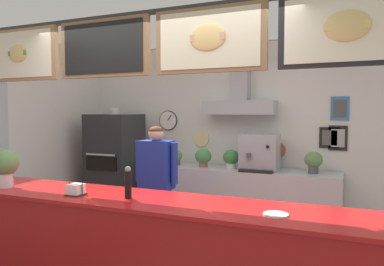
{
  "coord_description": "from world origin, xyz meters",
  "views": [
    {
      "loc": [
        1.59,
        -3.05,
        1.73
      ],
      "look_at": [
        -0.01,
        0.68,
        1.5
      ],
      "focal_mm": 35.24,
      "sensor_mm": 36.0,
      "label": 1
    }
  ],
  "objects_px": {
    "potted_basil": "(176,157)",
    "pepper_grinder": "(128,182)",
    "shop_worker": "(156,190)",
    "potted_thyme": "(313,161)",
    "napkin_holder": "(76,190)",
    "potted_oregano": "(231,158)",
    "basil_vase": "(4,166)",
    "pizza_oven": "(115,169)",
    "espresso_machine": "(260,153)",
    "condiment_plate": "(276,214)",
    "potted_sage": "(203,157)"
  },
  "relations": [
    {
      "from": "pizza_oven",
      "to": "pepper_grinder",
      "type": "height_order",
      "value": "pizza_oven"
    },
    {
      "from": "potted_basil",
      "to": "potted_thyme",
      "type": "height_order",
      "value": "potted_thyme"
    },
    {
      "from": "shop_worker",
      "to": "condiment_plate",
      "type": "distance_m",
      "value": 2.06
    },
    {
      "from": "potted_oregano",
      "to": "basil_vase",
      "type": "xyz_separation_m",
      "value": [
        -1.33,
        -2.61,
        0.16
      ]
    },
    {
      "from": "shop_worker",
      "to": "potted_thyme",
      "type": "bearing_deg",
      "value": -139.22
    },
    {
      "from": "pepper_grinder",
      "to": "potted_oregano",
      "type": "bearing_deg",
      "value": 88.5
    },
    {
      "from": "potted_oregano",
      "to": "napkin_holder",
      "type": "height_order",
      "value": "potted_oregano"
    },
    {
      "from": "shop_worker",
      "to": "condiment_plate",
      "type": "height_order",
      "value": "shop_worker"
    },
    {
      "from": "pizza_oven",
      "to": "potted_oregano",
      "type": "height_order",
      "value": "pizza_oven"
    },
    {
      "from": "pizza_oven",
      "to": "napkin_holder",
      "type": "xyz_separation_m",
      "value": [
        1.27,
        -2.37,
        0.24
      ]
    },
    {
      "from": "basil_vase",
      "to": "napkin_holder",
      "type": "xyz_separation_m",
      "value": [
        0.81,
        0.0,
        -0.15
      ]
    },
    {
      "from": "pizza_oven",
      "to": "shop_worker",
      "type": "xyz_separation_m",
      "value": [
        1.3,
        -1.06,
        -0.01
      ]
    },
    {
      "from": "pepper_grinder",
      "to": "basil_vase",
      "type": "relative_size",
      "value": 0.73
    },
    {
      "from": "potted_basil",
      "to": "potted_thyme",
      "type": "relative_size",
      "value": 0.81
    },
    {
      "from": "pepper_grinder",
      "to": "napkin_holder",
      "type": "xyz_separation_m",
      "value": [
        -0.46,
        -0.08,
        -0.08
      ]
    },
    {
      "from": "potted_sage",
      "to": "basil_vase",
      "type": "xyz_separation_m",
      "value": [
        -0.92,
        -2.59,
        0.16
      ]
    },
    {
      "from": "potted_basil",
      "to": "potted_thyme",
      "type": "bearing_deg",
      "value": 0.02
    },
    {
      "from": "pepper_grinder",
      "to": "espresso_machine",
      "type": "bearing_deg",
      "value": 79.42
    },
    {
      "from": "potted_oregano",
      "to": "pepper_grinder",
      "type": "distance_m",
      "value": 2.53
    },
    {
      "from": "napkin_holder",
      "to": "potted_basil",
      "type": "bearing_deg",
      "value": 97.39
    },
    {
      "from": "pizza_oven",
      "to": "basil_vase",
      "type": "relative_size",
      "value": 5.13
    },
    {
      "from": "napkin_holder",
      "to": "pizza_oven",
      "type": "bearing_deg",
      "value": 118.1
    },
    {
      "from": "pizza_oven",
      "to": "potted_thyme",
      "type": "relative_size",
      "value": 6.34
    },
    {
      "from": "potted_basil",
      "to": "napkin_holder",
      "type": "height_order",
      "value": "potted_basil"
    },
    {
      "from": "potted_sage",
      "to": "potted_oregano",
      "type": "relative_size",
      "value": 1.0
    },
    {
      "from": "potted_oregano",
      "to": "pepper_grinder",
      "type": "bearing_deg",
      "value": -91.5
    },
    {
      "from": "potted_thyme",
      "to": "condiment_plate",
      "type": "height_order",
      "value": "potted_thyme"
    },
    {
      "from": "potted_thyme",
      "to": "condiment_plate",
      "type": "xyz_separation_m",
      "value": [
        0.01,
        -2.58,
        -0.05
      ]
    },
    {
      "from": "shop_worker",
      "to": "pepper_grinder",
      "type": "xyz_separation_m",
      "value": [
        0.42,
        -1.24,
        0.33
      ]
    },
    {
      "from": "potted_oregano",
      "to": "napkin_holder",
      "type": "bearing_deg",
      "value": -101.44
    },
    {
      "from": "shop_worker",
      "to": "potted_sage",
      "type": "bearing_deg",
      "value": -91.68
    },
    {
      "from": "potted_basil",
      "to": "pepper_grinder",
      "type": "height_order",
      "value": "pepper_grinder"
    },
    {
      "from": "shop_worker",
      "to": "potted_basil",
      "type": "bearing_deg",
      "value": -72.25
    },
    {
      "from": "espresso_machine",
      "to": "potted_thyme",
      "type": "xyz_separation_m",
      "value": [
        0.7,
        0.01,
        -0.08
      ]
    },
    {
      "from": "pizza_oven",
      "to": "potted_thyme",
      "type": "height_order",
      "value": "pizza_oven"
    },
    {
      "from": "pepper_grinder",
      "to": "napkin_holder",
      "type": "distance_m",
      "value": 0.47
    },
    {
      "from": "basil_vase",
      "to": "espresso_machine",
      "type": "bearing_deg",
      "value": 56.25
    },
    {
      "from": "basil_vase",
      "to": "napkin_holder",
      "type": "height_order",
      "value": "basil_vase"
    },
    {
      "from": "potted_basil",
      "to": "potted_oregano",
      "type": "distance_m",
      "value": 0.87
    },
    {
      "from": "espresso_machine",
      "to": "basil_vase",
      "type": "relative_size",
      "value": 1.42
    },
    {
      "from": "shop_worker",
      "to": "napkin_holder",
      "type": "relative_size",
      "value": 11.08
    },
    {
      "from": "basil_vase",
      "to": "potted_sage",
      "type": "bearing_deg",
      "value": 70.52
    },
    {
      "from": "potted_oregano",
      "to": "basil_vase",
      "type": "relative_size",
      "value": 0.75
    },
    {
      "from": "napkin_holder",
      "to": "basil_vase",
      "type": "bearing_deg",
      "value": -179.75
    },
    {
      "from": "espresso_machine",
      "to": "napkin_holder",
      "type": "relative_size",
      "value": 3.52
    },
    {
      "from": "potted_basil",
      "to": "napkin_holder",
      "type": "xyz_separation_m",
      "value": [
        0.34,
        -2.61,
        0.03
      ]
    },
    {
      "from": "condiment_plate",
      "to": "espresso_machine",
      "type": "bearing_deg",
      "value": 105.42
    },
    {
      "from": "pizza_oven",
      "to": "potted_thyme",
      "type": "bearing_deg",
      "value": 4.81
    },
    {
      "from": "shop_worker",
      "to": "potted_thyme",
      "type": "distance_m",
      "value": 2.07
    },
    {
      "from": "napkin_holder",
      "to": "pepper_grinder",
      "type": "bearing_deg",
      "value": 9.36
    }
  ]
}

